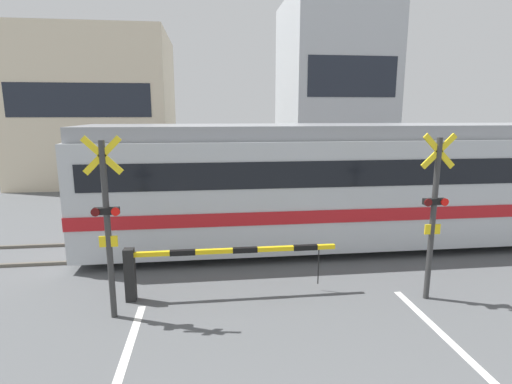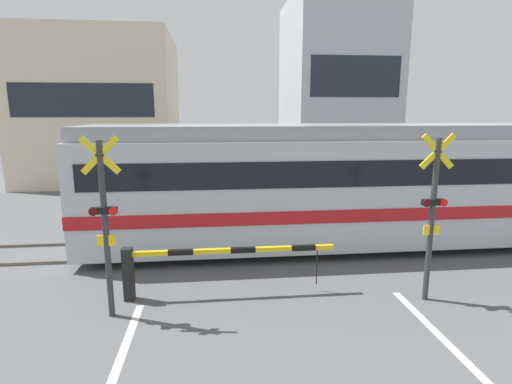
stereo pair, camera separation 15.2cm
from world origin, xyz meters
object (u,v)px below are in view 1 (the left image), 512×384
Objects in this scene: commuter_train at (382,181)px; crossing_signal_left at (107,221)px; crossing_barrier_near at (189,262)px; pedestrian at (213,188)px; crossing_signal_right at (434,210)px; crossing_barrier_far at (296,199)px.

crossing_signal_left is (-6.69, -3.54, 0.03)m from commuter_train.
crossing_barrier_near is 1.28× the size of crossing_signal_left.
crossing_signal_left is 8.23m from pedestrian.
pedestrian is at bearing 75.94° from crossing_signal_left.
commuter_train is at bearing 27.90° from crossing_signal_left.
crossing_barrier_near is 4.93m from crossing_signal_right.
crossing_signal_left is at bearing -152.10° from commuter_train.
crossing_barrier_near is 6.41m from crossing_barrier_far.
crossing_barrier_near is at bearing -122.00° from crossing_barrier_far.
pedestrian is at bearing 117.62° from crossing_signal_right.
crossing_barrier_far is at bearing 58.00° from crossing_barrier_near.
crossing_signal_left is at bearing -155.14° from crossing_barrier_near.
pedestrian reaches higher than crossing_barrier_near.
crossing_barrier_near is at bearing -151.34° from commuter_train.
commuter_train reaches higher than crossing_signal_right.
pedestrian is at bearing 146.33° from crossing_barrier_far.
crossing_signal_right is at bearing -62.38° from pedestrian.
commuter_train is at bearing 81.04° from crossing_signal_right.
crossing_signal_right is 9.00m from pedestrian.
crossing_barrier_near is at bearing 24.86° from crossing_signal_left.
crossing_signal_right is (1.37, -6.07, 1.07)m from crossing_barrier_far.
pedestrian reaches higher than crossing_barrier_far.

